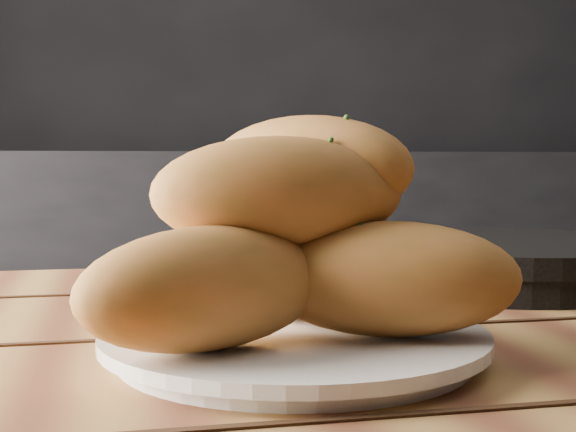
# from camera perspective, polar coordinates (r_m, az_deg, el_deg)

# --- Properties ---
(back_wall) EXTENTS (4.00, 0.04, 2.70)m
(back_wall) POSITION_cam_1_polar(r_m,az_deg,el_deg) (2.98, 3.59, 13.15)
(back_wall) COLOR black
(back_wall) RESTS_ON ground
(counter) EXTENTS (2.80, 0.60, 0.90)m
(counter) POSITION_cam_1_polar(r_m,az_deg,el_deg) (2.69, 5.27, -5.10)
(counter) COLOR black
(counter) RESTS_ON ground
(plate) EXTENTS (0.25, 0.25, 0.02)m
(plate) POSITION_cam_1_polar(r_m,az_deg,el_deg) (0.52, 0.48, -9.07)
(plate) COLOR white
(plate) RESTS_ON table
(bread_rolls) EXTENTS (0.29, 0.25, 0.14)m
(bread_rolls) POSITION_cam_1_polar(r_m,az_deg,el_deg) (0.51, 0.22, -1.59)
(bread_rolls) COLOR #AA622F
(bread_rolls) RESTS_ON plate
(skillet) EXTENTS (0.44, 0.31, 0.05)m
(skillet) POSITION_cam_1_polar(r_m,az_deg,el_deg) (0.85, 15.10, -3.07)
(skillet) COLOR black
(skillet) RESTS_ON table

